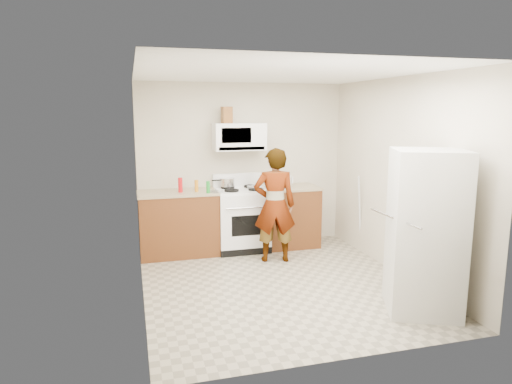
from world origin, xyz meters
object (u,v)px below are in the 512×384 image
object	(u,v)px
person	(275,205)
kettle	(287,180)
gas_range	(241,218)
microwave	(239,137)
saucepan	(227,182)
fridge	(425,232)

from	to	relation	value
person	kettle	size ratio (longest dim) A/B	9.90
gas_range	microwave	size ratio (longest dim) A/B	1.49
kettle	saucepan	size ratio (longest dim) A/B	0.74
fridge	kettle	bearing A→B (deg)	125.01
gas_range	fridge	size ratio (longest dim) A/B	0.66
person	saucepan	world-z (taller)	person
kettle	saucepan	bearing A→B (deg)	-168.60
kettle	person	bearing A→B (deg)	-105.33
gas_range	fridge	world-z (taller)	fridge
person	saucepan	xyz separation A→B (m)	(-0.50, 0.81, 0.22)
saucepan	microwave	bearing A→B (deg)	-12.08
fridge	saucepan	xyz separation A→B (m)	(-1.51, 2.76, 0.16)
kettle	microwave	bearing A→B (deg)	-166.56
kettle	saucepan	distance (m)	0.94
fridge	saucepan	size ratio (longest dim) A/B	7.89
gas_range	kettle	xyz separation A→B (m)	(0.76, 0.11, 0.53)
microwave	person	xyz separation A→B (m)	(0.32, -0.77, -0.91)
microwave	kettle	distance (m)	1.02
microwave	person	bearing A→B (deg)	-67.45
gas_range	person	bearing A→B (deg)	-63.52
gas_range	person	size ratio (longest dim) A/B	0.71
saucepan	gas_range	bearing A→B (deg)	-42.74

